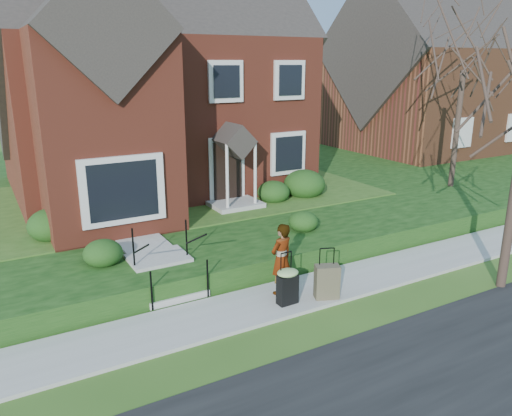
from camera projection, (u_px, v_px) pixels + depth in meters
ground at (297, 296)px, 11.51m from camera, size 120.00×120.00×0.00m
sidewalk at (297, 295)px, 11.49m from camera, size 60.00×1.60×0.08m
terrace at (235, 175)px, 22.41m from camera, size 44.00×20.00×0.60m
walkway at (127, 227)px, 14.32m from camera, size 1.20×6.00×0.06m
main_house at (145, 60)px, 17.94m from camera, size 10.40×10.20×9.40m
neighbour_house at (431, 61)px, 26.78m from camera, size 9.40×8.00×9.20m
front_steps at (165, 271)px, 11.73m from camera, size 1.40×2.02×1.50m
foundation_shrubs at (214, 200)px, 15.57m from camera, size 9.89×4.27×1.04m
woman at (281, 259)px, 11.27m from camera, size 0.69×0.55×1.67m
suitcase_black at (288, 284)px, 10.88m from camera, size 0.51×0.42×1.19m
suitcase_olive at (327, 282)px, 11.17m from camera, size 0.61×0.48×1.17m
tree_gap at (465, 58)px, 17.90m from camera, size 4.72×4.72×6.75m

